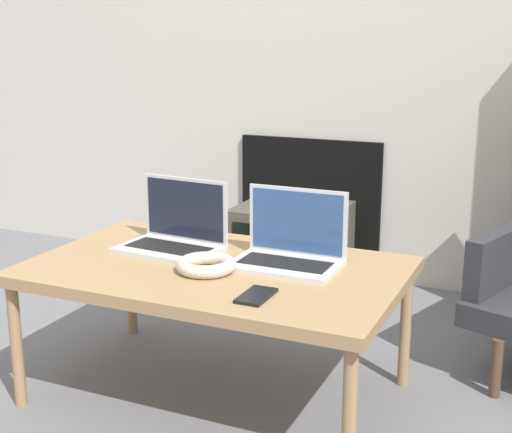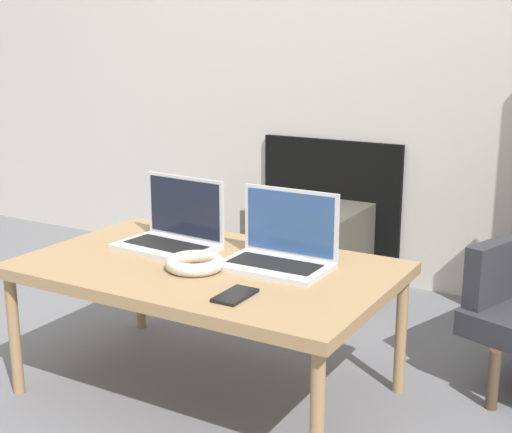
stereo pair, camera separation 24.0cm
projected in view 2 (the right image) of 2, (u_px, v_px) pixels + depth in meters
table at (207, 274)px, 2.18m from camera, size 1.12×0.69×0.43m
laptop_left at (173, 231)px, 2.34m from camera, size 0.34×0.23×0.23m
laptop_right at (281, 249)px, 2.14m from camera, size 0.32×0.21×0.23m
headphones at (194, 263)px, 2.12m from camera, size 0.18×0.18×0.04m
phone at (235, 295)px, 1.89m from camera, size 0.07×0.13×0.01m
tv at (309, 248)px, 3.18m from camera, size 0.46×0.43×0.38m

